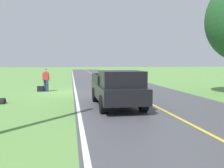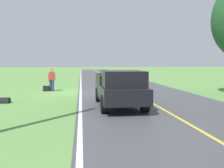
{
  "view_description": "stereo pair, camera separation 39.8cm",
  "coord_description": "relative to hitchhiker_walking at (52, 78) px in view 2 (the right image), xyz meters",
  "views": [
    {
      "loc": [
        -0.45,
        18.63,
        2.2
      ],
      "look_at": [
        -2.02,
        9.16,
        1.37
      ],
      "focal_mm": 40.01,
      "sensor_mm": 36.0,
      "label": 1
    },
    {
      "loc": [
        -0.84,
        18.69,
        2.2
      ],
      "look_at": [
        -2.02,
        9.16,
        1.37
      ],
      "focal_mm": 40.01,
      "sensor_mm": 36.0,
      "label": 2
    }
  ],
  "objects": [
    {
      "name": "ground_plane",
      "position": [
        -1.41,
        0.83,
        -0.98
      ],
      "size": [
        200.0,
        200.0,
        0.0
      ],
      "primitive_type": "plane",
      "color": "#609347"
    },
    {
      "name": "road_surface",
      "position": [
        -6.06,
        0.83,
        -0.98
      ],
      "size": [
        8.1,
        120.0,
        0.0
      ],
      "primitive_type": "cube",
      "color": "#47474C",
      "rests_on": "ground"
    },
    {
      "name": "lane_edge_line",
      "position": [
        -2.19,
        0.83,
        -0.98
      ],
      "size": [
        0.16,
        117.6,
        0.0
      ],
      "primitive_type": "cube",
      "color": "silver",
      "rests_on": "ground"
    },
    {
      "name": "lane_centre_line",
      "position": [
        -6.06,
        0.83,
        -0.98
      ],
      "size": [
        0.14,
        117.6,
        0.0
      ],
      "primitive_type": "cube",
      "color": "gold",
      "rests_on": "ground"
    },
    {
      "name": "hitchhiker_walking",
      "position": [
        0.0,
        0.0,
        0.0
      ],
      "size": [
        0.62,
        0.53,
        1.75
      ],
      "color": "navy",
      "rests_on": "ground"
    },
    {
      "name": "suitcase_carried",
      "position": [
        0.43,
        0.04,
        -0.77
      ],
      "size": [
        0.48,
        0.24,
        0.42
      ],
      "primitive_type": "cube",
      "rotation": [
        0.0,
        0.0,
        1.49
      ],
      "color": "black",
      "rests_on": "ground"
    },
    {
      "name": "pickup_truck_passing",
      "position": [
        -4.12,
        7.44,
        -0.01
      ],
      "size": [
        2.13,
        5.42,
        1.82
      ],
      "color": "black",
      "rests_on": "ground"
    },
    {
      "name": "drainage_culvert",
      "position": [
        2.05,
        5.45,
        -0.98
      ],
      "size": [
        0.8,
        0.6,
        0.6
      ],
      "primitive_type": "cylinder",
      "rotation": [
        0.0,
        1.57,
        0.0
      ],
      "color": "black",
      "rests_on": "ground"
    }
  ]
}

